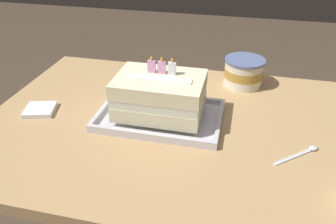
# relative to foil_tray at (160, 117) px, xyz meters

# --- Properties ---
(dining_table) EXTENTS (1.14, 0.79, 0.78)m
(dining_table) POSITION_rel_foil_tray_xyz_m (0.05, -0.01, -0.12)
(dining_table) COLOR tan
(dining_table) RESTS_ON ground_plane
(foil_tray) EXTENTS (0.37, 0.24, 0.02)m
(foil_tray) POSITION_rel_foil_tray_xyz_m (0.00, 0.00, 0.00)
(foil_tray) COLOR silver
(foil_tray) RESTS_ON dining_table
(birthday_cake) EXTENTS (0.25, 0.18, 0.16)m
(birthday_cake) POSITION_rel_foil_tray_xyz_m (-0.00, 0.00, 0.07)
(birthday_cake) COLOR beige
(birthday_cake) RESTS_ON foil_tray
(ice_cream_tub) EXTENTS (0.14, 0.14, 0.10)m
(ice_cream_tub) POSITION_rel_foil_tray_xyz_m (0.23, 0.28, 0.04)
(ice_cream_tub) COLOR silver
(ice_cream_tub) RESTS_ON dining_table
(serving_spoon_near_tray) EXTENTS (0.12, 0.11, 0.01)m
(serving_spoon_near_tray) POSITION_rel_foil_tray_xyz_m (0.41, -0.07, -0.00)
(serving_spoon_near_tray) COLOR silver
(serving_spoon_near_tray) RESTS_ON dining_table
(napkin_pile) EXTENTS (0.11, 0.10, 0.01)m
(napkin_pile) POSITION_rel_foil_tray_xyz_m (-0.37, -0.05, 0.00)
(napkin_pile) COLOR white
(napkin_pile) RESTS_ON dining_table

